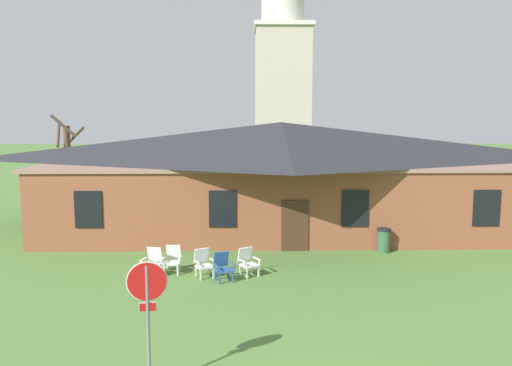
{
  "coord_description": "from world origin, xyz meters",
  "views": [
    {
      "loc": [
        -1.77,
        -7.58,
        5.41
      ],
      "look_at": [
        -1.44,
        8.0,
        3.42
      ],
      "focal_mm": 35.78,
      "sensor_mm": 36.0,
      "label": 1
    }
  ],
  "objects_px": {
    "lawn_chair_near_door": "(173,259)",
    "trash_bin": "(384,240)",
    "lawn_chair_by_porch": "(153,261)",
    "lawn_chair_right_end": "(248,261)",
    "lawn_chair_left_end": "(203,262)",
    "stop_sign": "(147,299)",
    "lawn_chair_middle": "(223,266)"
  },
  "relations": [
    {
      "from": "lawn_chair_left_end",
      "to": "lawn_chair_right_end",
      "type": "height_order",
      "value": "same"
    },
    {
      "from": "lawn_chair_near_door",
      "to": "lawn_chair_right_end",
      "type": "xyz_separation_m",
      "value": [
        2.63,
        -0.37,
        0.0
      ]
    },
    {
      "from": "lawn_chair_near_door",
      "to": "lawn_chair_left_end",
      "type": "bearing_deg",
      "value": -23.53
    },
    {
      "from": "lawn_chair_by_porch",
      "to": "lawn_chair_near_door",
      "type": "height_order",
      "value": "same"
    },
    {
      "from": "lawn_chair_by_porch",
      "to": "trash_bin",
      "type": "distance_m",
      "value": 9.27
    },
    {
      "from": "lawn_chair_near_door",
      "to": "lawn_chair_middle",
      "type": "xyz_separation_m",
      "value": [
        1.8,
        -0.93,
        0.0
      ]
    },
    {
      "from": "stop_sign",
      "to": "lawn_chair_right_end",
      "type": "bearing_deg",
      "value": 74.94
    },
    {
      "from": "lawn_chair_by_porch",
      "to": "lawn_chair_right_end",
      "type": "relative_size",
      "value": 1.0
    },
    {
      "from": "stop_sign",
      "to": "lawn_chair_middle",
      "type": "distance_m",
      "value": 7.11
    },
    {
      "from": "lawn_chair_by_porch",
      "to": "lawn_chair_near_door",
      "type": "relative_size",
      "value": 1.0
    },
    {
      "from": "lawn_chair_middle",
      "to": "lawn_chair_right_end",
      "type": "bearing_deg",
      "value": 33.89
    },
    {
      "from": "stop_sign",
      "to": "trash_bin",
      "type": "bearing_deg",
      "value": 54.02
    },
    {
      "from": "lawn_chair_near_door",
      "to": "trash_bin",
      "type": "relative_size",
      "value": 0.98
    },
    {
      "from": "lawn_chair_left_end",
      "to": "trash_bin",
      "type": "distance_m",
      "value": 7.68
    },
    {
      "from": "lawn_chair_near_door",
      "to": "lawn_chair_left_end",
      "type": "relative_size",
      "value": 1.0
    },
    {
      "from": "lawn_chair_near_door",
      "to": "lawn_chair_left_end",
      "type": "distance_m",
      "value": 1.22
    },
    {
      "from": "lawn_chair_near_door",
      "to": "lawn_chair_left_end",
      "type": "height_order",
      "value": "same"
    },
    {
      "from": "lawn_chair_right_end",
      "to": "lawn_chair_left_end",
      "type": "bearing_deg",
      "value": -175.79
    },
    {
      "from": "lawn_chair_by_porch",
      "to": "lawn_chair_left_end",
      "type": "relative_size",
      "value": 1.0
    },
    {
      "from": "lawn_chair_near_door",
      "to": "lawn_chair_middle",
      "type": "distance_m",
      "value": 2.03
    },
    {
      "from": "lawn_chair_by_porch",
      "to": "lawn_chair_near_door",
      "type": "distance_m",
      "value": 0.71
    },
    {
      "from": "lawn_chair_near_door",
      "to": "lawn_chair_middle",
      "type": "bearing_deg",
      "value": -27.32
    },
    {
      "from": "trash_bin",
      "to": "lawn_chair_near_door",
      "type": "bearing_deg",
      "value": -162.58
    },
    {
      "from": "lawn_chair_near_door",
      "to": "lawn_chair_right_end",
      "type": "height_order",
      "value": "same"
    },
    {
      "from": "trash_bin",
      "to": "stop_sign",
      "type": "bearing_deg",
      "value": -125.98
    },
    {
      "from": "lawn_chair_by_porch",
      "to": "trash_bin",
      "type": "height_order",
      "value": "trash_bin"
    },
    {
      "from": "lawn_chair_by_porch",
      "to": "lawn_chair_left_end",
      "type": "height_order",
      "value": "same"
    },
    {
      "from": "lawn_chair_by_porch",
      "to": "lawn_chair_middle",
      "type": "relative_size",
      "value": 1.0
    },
    {
      "from": "stop_sign",
      "to": "lawn_chair_near_door",
      "type": "bearing_deg",
      "value": 94.63
    },
    {
      "from": "stop_sign",
      "to": "lawn_chair_left_end",
      "type": "distance_m",
      "value": 7.47
    },
    {
      "from": "lawn_chair_near_door",
      "to": "trash_bin",
      "type": "xyz_separation_m",
      "value": [
        8.17,
        2.56,
        -0.0
      ]
    },
    {
      "from": "lawn_chair_right_end",
      "to": "trash_bin",
      "type": "xyz_separation_m",
      "value": [
        5.53,
        2.94,
        -0.0
      ]
    }
  ]
}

